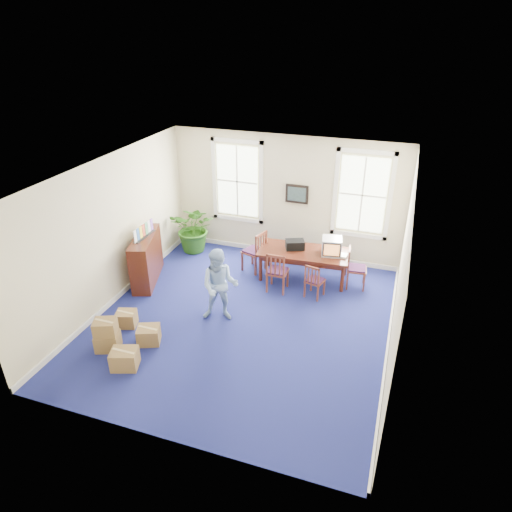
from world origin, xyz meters
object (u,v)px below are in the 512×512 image
(chair_near_left, at_px, (278,271))
(credenza, at_px, (146,257))
(conference_table, at_px, (303,264))
(potted_plant, at_px, (195,228))
(man, at_px, (220,286))
(cardboard_boxes, at_px, (117,333))
(crt_tv, at_px, (332,246))

(chair_near_left, height_order, credenza, credenza)
(conference_table, xyz_separation_m, potted_plant, (-3.12, 0.51, 0.30))
(conference_table, distance_m, man, 2.58)
(credenza, height_order, potted_plant, potted_plant)
(conference_table, bearing_deg, man, -123.07)
(chair_near_left, bearing_deg, cardboard_boxes, 52.46)
(credenza, relative_size, cardboard_boxes, 1.30)
(chair_near_left, relative_size, man, 0.63)
(man, distance_m, cardboard_boxes, 2.20)
(chair_near_left, bearing_deg, man, 61.09)
(crt_tv, bearing_deg, conference_table, 174.06)
(crt_tv, height_order, chair_near_left, crt_tv)
(conference_table, xyz_separation_m, chair_near_left, (-0.44, -0.73, 0.14))
(crt_tv, relative_size, chair_near_left, 0.49)
(crt_tv, distance_m, credenza, 4.39)
(potted_plant, bearing_deg, conference_table, -9.27)
(credenza, height_order, cardboard_boxes, credenza)
(chair_near_left, xyz_separation_m, cardboard_boxes, (-2.30, -3.03, -0.16))
(cardboard_boxes, bearing_deg, potted_plant, 95.12)
(credenza, bearing_deg, man, -40.21)
(credenza, xyz_separation_m, potted_plant, (0.42, 1.80, 0.06))
(chair_near_left, xyz_separation_m, credenza, (-3.10, -0.56, 0.10))
(chair_near_left, xyz_separation_m, potted_plant, (-2.68, 1.24, 0.17))
(man, distance_m, credenza, 2.48)
(chair_near_left, relative_size, potted_plant, 0.75)
(conference_table, height_order, chair_near_left, chair_near_left)
(credenza, bearing_deg, cardboard_boxes, -90.24)
(man, bearing_deg, chair_near_left, 47.50)
(conference_table, distance_m, credenza, 3.77)
(man, bearing_deg, crt_tv, 36.32)
(crt_tv, xyz_separation_m, cardboard_boxes, (-3.37, -3.81, -0.60))
(crt_tv, distance_m, potted_plant, 3.79)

